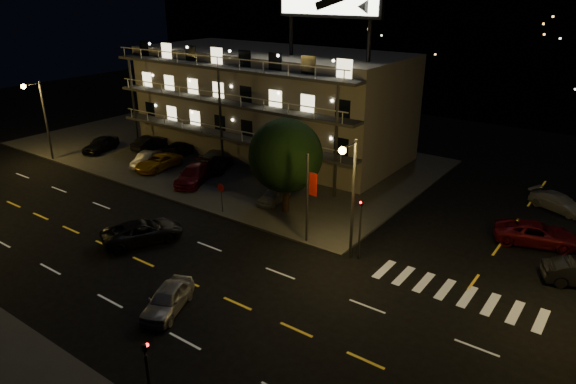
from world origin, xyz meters
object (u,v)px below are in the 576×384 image
Objects in this scene: lot_car_2 at (159,162)px; lot_car_7 at (216,156)px; road_car_west at (143,232)px; lot_car_4 at (274,195)px; tree at (285,158)px; road_car_east at (168,299)px.

lot_car_2 is 5.58m from lot_car_7.
lot_car_2 is 15.01m from road_car_west.
lot_car_2 is at bearing -20.19° from road_car_west.
lot_car_2 reaches higher than lot_car_4.
tree is 11.59m from road_car_west.
road_car_west is (7.56, -15.31, -0.03)m from lot_car_7.
road_car_east is at bearing -42.43° from lot_car_2.
lot_car_4 is (-1.73, 0.84, -3.74)m from tree.
lot_car_2 is 1.36× the size of lot_car_4.
lot_car_2 is 23.65m from road_car_east.
road_car_west reaches higher than road_car_east.
tree is at bearing 77.76° from road_car_east.
road_car_east is at bearing 107.48° from lot_car_7.
lot_car_4 is at bearing 136.67° from lot_car_7.
lot_car_7 is 17.08m from road_car_west.
road_car_west is at bearing -47.60° from lot_car_2.
lot_car_7 is at bearing -38.83° from road_car_west.
lot_car_7 is (-10.89, 4.75, 0.04)m from lot_car_4.
lot_car_7 is at bearing 105.18° from road_car_east.
tree reaches higher than road_car_west.
road_car_east is 8.81m from road_car_west.
road_car_east is (15.10, -19.86, -0.09)m from lot_car_7.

